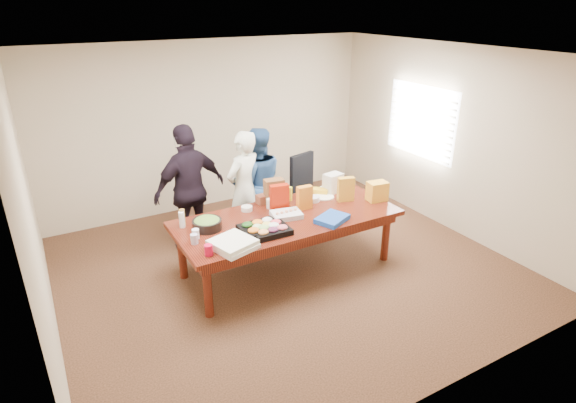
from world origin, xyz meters
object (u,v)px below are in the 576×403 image
person_center (244,189)px  sheet_cake (286,215)px  person_right (257,183)px  salad_bowl (207,224)px  conference_table (287,243)px  office_chair (309,195)px

person_center → sheet_cake: size_ratio=4.55×
person_right → sheet_cake: 1.10m
person_center → salad_bowl: (-0.82, -0.74, -0.02)m
salad_bowl → person_center: bearing=42.1°
conference_table → salad_bowl: size_ratio=8.03×
person_right → person_center: bearing=43.5°
conference_table → office_chair: size_ratio=2.61×
office_chair → salad_bowl: bearing=-173.1°
conference_table → sheet_cake: sheet_cake is taller
sheet_cake → office_chair: bearing=56.3°
person_center → person_right: size_ratio=1.02×
conference_table → sheet_cake: size_ratio=7.68×
person_right → conference_table: bearing=96.8°
person_right → sheet_cake: (-0.13, -1.09, -0.03)m
sheet_cake → person_center: bearing=110.2°
sheet_cake → salad_bowl: salad_bowl is taller
person_center → salad_bowl: size_ratio=4.75×
sheet_cake → salad_bowl: bearing=-179.6°
sheet_cake → salad_bowl: (-0.97, 0.18, 0.02)m
person_center → sheet_cake: 0.93m
office_chair → salad_bowl: size_ratio=3.07×
sheet_cake → salad_bowl: 0.99m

